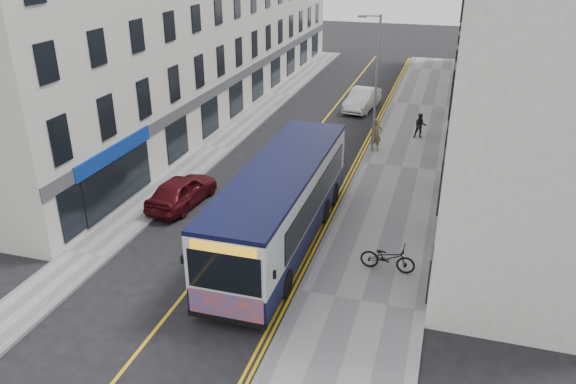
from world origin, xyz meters
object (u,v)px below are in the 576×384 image
Objects in this scene: bicycle at (388,258)px; streetlamp at (375,80)px; pedestrian_near at (376,135)px; pedestrian_far at (420,126)px; car_maroon at (182,190)px; city_bus at (281,202)px; car_white at (362,99)px.

streetlamp is at bearing 14.32° from bicycle.
streetlamp is 3.31m from pedestrian_near.
pedestrian_near is at bearing -138.10° from pedestrian_far.
car_maroon is (-7.80, -9.92, -0.34)m from pedestrian_near.
bicycle is 1.09× the size of pedestrian_near.
bicycle is at bearing -12.47° from city_bus.
city_bus reaches higher than car_white.
streetlamp is 13.75m from bicycle.
city_bus reaches higher than pedestrian_far.
bicycle is (2.68, -12.96, -3.71)m from streetlamp.
car_white is (-0.22, 20.96, -1.14)m from city_bus.
car_white is (-2.09, 9.00, -3.60)m from streetlamp.
city_bus is 4.83m from bicycle.
streetlamp is 1.81× the size of car_maroon.
pedestrian_near is 12.62m from car_maroon.
streetlamp is 0.66× the size of city_bus.
bicycle is at bearing 167.80° from car_maroon.
streetlamp reaches higher than pedestrian_far.
car_white is at bearing -100.98° from car_maroon.
streetlamp is 12.85m from car_maroon.
city_bus is 2.54× the size of car_white.
car_maroon is at bearing -99.07° from car_white.
pedestrian_far is at bearing 73.70° from city_bus.
streetlamp is at bearing -139.04° from pedestrian_far.
car_maroon is (-10.25, 3.24, 0.08)m from bicycle.
pedestrian_near reaches higher than car_white.
pedestrian_near is at bearing 80.17° from city_bus.
car_white is (-2.32, 8.81, -0.30)m from pedestrian_near.
pedestrian_far is at bearing -43.36° from car_white.
streetlamp is 1.68× the size of car_white.
bicycle is 1.32× the size of pedestrian_far.
pedestrian_near is (-2.45, 13.16, 0.42)m from bicycle.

